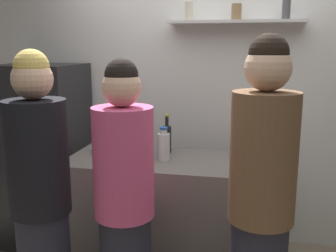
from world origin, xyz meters
TOP-DOWN VIEW (x-y plane):
  - back_wall_assembly at (0.00, 1.25)m, footprint 4.80×0.32m
  - refrigerator at (-1.40, 0.85)m, footprint 0.68×0.68m
  - counter at (-0.21, 0.52)m, footprint 1.49×0.67m
  - baking_pan at (-0.64, 0.62)m, footprint 0.34×0.24m
  - utensil_holder at (0.35, 0.39)m, footprint 0.11×0.11m
  - wine_bottle_dark_glass at (-0.25, 0.70)m, footprint 0.07×0.07m
  - wine_bottle_amber_glass at (-0.37, 0.48)m, footprint 0.07×0.07m
  - water_bottle_plastic at (-0.23, 0.49)m, footprint 0.09×0.09m
  - person_pink_top at (-0.31, -0.20)m, footprint 0.34×0.34m
  - person_blonde at (-0.78, -0.30)m, footprint 0.34×0.34m
  - person_brown_jacket at (0.44, -0.23)m, footprint 0.34×0.34m

SIDE VIEW (x-z plane):
  - counter at x=-0.21m, z-range 0.00..0.92m
  - refrigerator at x=-1.40m, z-range 0.00..1.59m
  - person_pink_top at x=-0.31m, z-range -0.01..1.67m
  - person_blonde at x=-0.78m, z-range 0.00..1.72m
  - person_brown_jacket at x=0.44m, z-range 0.00..1.80m
  - baking_pan at x=-0.64m, z-range 0.92..0.97m
  - utensil_holder at x=0.35m, z-range 0.87..1.08m
  - water_bottle_plastic at x=-0.23m, z-range 0.91..1.15m
  - wine_bottle_dark_glass at x=-0.25m, z-range 0.88..1.19m
  - wine_bottle_amber_glass at x=-0.37m, z-range 0.88..1.22m
  - back_wall_assembly at x=0.00m, z-range 0.00..2.60m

